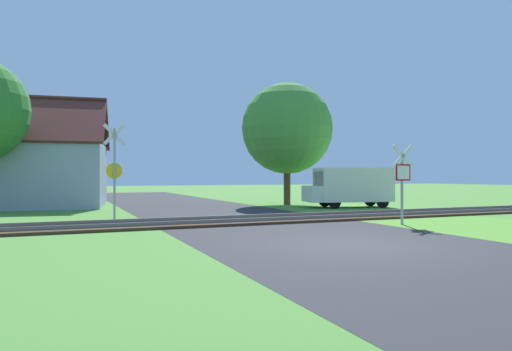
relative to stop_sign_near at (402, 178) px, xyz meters
The scene contains 8 objects.
ground_plane 5.95m from the stop_sign_near, 143.25° to the right, with size 160.00×160.00×0.00m, color #4C8433.
road_asphalt 5.08m from the stop_sign_near, 162.82° to the right, with size 7.80×80.00×0.01m, color #2D2D30.
rail_track 5.77m from the stop_sign_near, 145.84° to the left, with size 60.00×2.60×0.22m.
stop_sign_near is the anchor object (origin of this frame).
crossing_sign_far 11.13m from the stop_sign_near, 148.92° to the left, with size 0.88×0.15×3.87m.
house 20.55m from the stop_sign_near, 128.70° to the left, with size 8.74×7.84×6.46m.
tree_right 12.97m from the stop_sign_near, 82.50° to the left, with size 5.74×5.74×7.66m.
mail_truck 9.36m from the stop_sign_near, 66.71° to the left, with size 5.17×2.79×2.24m.
Camera 1 is at (-6.89, -9.78, 1.75)m, focal length 32.00 mm.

